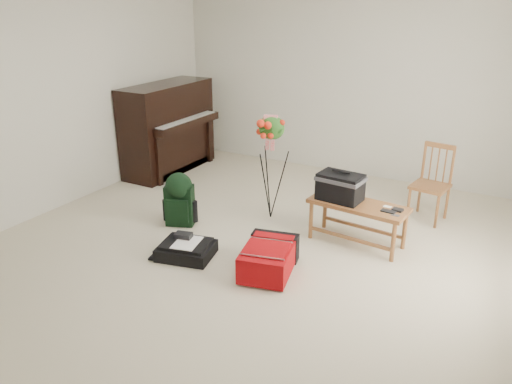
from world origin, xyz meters
The scene contains 10 objects.
floor centered at (0.00, 0.00, 0.00)m, with size 5.00×5.50×0.01m, color #C0B39B.
wall_back centered at (0.00, 2.75, 1.25)m, with size 5.00×0.04×2.50m, color beige.
wall_left centered at (-2.50, 0.00, 1.25)m, with size 0.04×5.50×2.50m, color beige.
piano centered at (-2.19, 1.60, 0.60)m, with size 0.71×1.50×1.25m.
bench centered at (0.81, 0.63, 0.54)m, with size 1.02×0.49×0.76m.
dining_chair centered at (1.46, 1.63, 0.42)m, with size 0.43×0.43×0.86m.
red_suitcase centered at (0.43, -0.26, 0.14)m, with size 0.56×0.72×0.27m.
black_duffel centered at (-0.41, -0.43, 0.08)m, with size 0.59×0.52×0.22m.
green_backpack centered at (-0.91, 0.14, 0.33)m, with size 0.35×0.33×0.60m.
flower_stand centered at (-0.12, 0.80, 0.60)m, with size 0.49×0.49×1.23m.
Camera 1 is at (2.29, -3.88, 2.37)m, focal length 35.00 mm.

